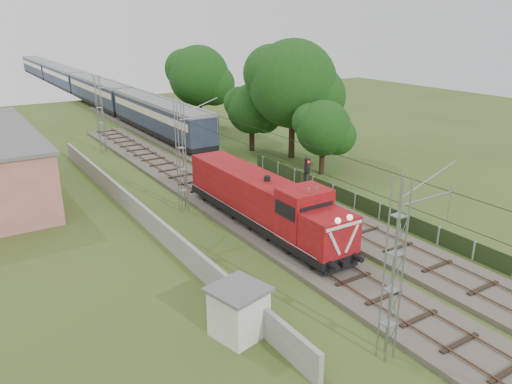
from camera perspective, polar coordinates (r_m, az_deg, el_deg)
ground at (r=29.47m, az=7.19°, el=-8.17°), size 140.00×140.00×0.00m
track_main at (r=34.51m, az=-0.20°, el=-3.44°), size 4.20×70.00×0.45m
track_side at (r=47.48m, az=-3.54°, el=2.93°), size 4.20×80.00×0.45m
catenary at (r=36.12m, az=-8.46°, el=3.88°), size 3.31×70.00×8.00m
boundary_wall at (r=35.92m, az=-13.36°, el=-2.08°), size 0.25×40.00×1.50m
fence at (r=36.31m, az=13.99°, el=-2.16°), size 0.12×32.00×1.20m
locomotive at (r=32.93m, az=0.83°, el=-0.97°), size 2.79×15.90×4.04m
coach_rake at (r=95.87m, az=-19.54°, el=11.71°), size 3.27×97.53×3.78m
signal_post at (r=33.44m, az=5.76°, el=1.42°), size 0.53×0.41×4.82m
relay_hut at (r=22.75m, az=-1.99°, el=-13.47°), size 2.78×2.78×2.38m
tree_a at (r=45.13m, az=7.77°, el=7.19°), size 5.20×4.95×6.74m
tree_b at (r=49.93m, az=4.37°, el=12.11°), size 9.07×8.64×11.76m
tree_c at (r=53.05m, az=-0.42°, el=9.42°), size 5.49×5.23×7.11m
tree_d at (r=65.25m, az=-6.48°, el=12.97°), size 8.02×7.64×10.40m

